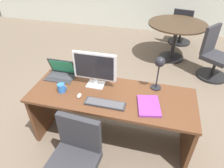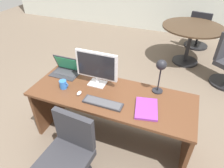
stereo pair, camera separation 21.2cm
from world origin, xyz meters
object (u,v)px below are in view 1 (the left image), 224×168
at_px(meeting_chair_far, 181,30).
at_px(office_chair, 75,165).
at_px(monitor, 95,68).
at_px(meeting_chair_near, 213,58).
at_px(laptop, 62,71).
at_px(coffee_mug, 61,88).
at_px(keyboard, 105,104).
at_px(desk, 112,106).
at_px(desk_lamp, 159,66).
at_px(book, 149,106).
at_px(mouse, 79,96).
at_px(meeting_table, 176,32).

bearing_deg(meeting_chair_far, office_chair, -105.36).
height_order(monitor, meeting_chair_near, monitor).
xyz_separation_m(laptop, coffee_mug, (0.15, -0.31, -0.02)).
bearing_deg(keyboard, monitor, 123.55).
relative_size(desk, meeting_chair_near, 1.96).
height_order(desk, meeting_chair_far, meeting_chair_far).
relative_size(monitor, coffee_mug, 4.45).
bearing_deg(laptop, monitor, -10.71).
xyz_separation_m(keyboard, office_chair, (-0.18, -0.50, -0.41)).
bearing_deg(keyboard, coffee_mug, 170.45).
bearing_deg(coffee_mug, office_chair, -58.53).
height_order(desk, desk_lamp, desk_lamp).
distance_m(keyboard, desk_lamp, 0.70).
xyz_separation_m(desk, office_chair, (-0.20, -0.73, -0.19)).
height_order(book, meeting_chair_far, meeting_chair_far).
bearing_deg(monitor, office_chair, -87.98).
distance_m(laptop, keyboard, 0.79).
distance_m(monitor, office_chair, 1.03).
relative_size(laptop, coffee_mug, 3.14).
xyz_separation_m(desk, book, (0.43, -0.15, 0.23)).
bearing_deg(meeting_chair_near, monitor, -132.60).
bearing_deg(desk_lamp, laptop, -179.93).
bearing_deg(meeting_chair_far, monitor, -109.39).
bearing_deg(meeting_chair_far, laptop, -117.25).
xyz_separation_m(laptop, desk_lamp, (1.18, 0.00, 0.24)).
relative_size(laptop, book, 0.98).
xyz_separation_m(desk_lamp, meeting_chair_far, (0.44, 3.13, -0.69)).
relative_size(mouse, meeting_chair_far, 0.09).
relative_size(desk_lamp, meeting_chair_near, 0.44).
xyz_separation_m(laptop, book, (1.13, -0.32, -0.06)).
height_order(coffee_mug, meeting_chair_near, meeting_chair_near).
distance_m(coffee_mug, meeting_chair_near, 2.88).
distance_m(laptop, coffee_mug, 0.34).
bearing_deg(meeting_table, book, -96.93).
relative_size(coffee_mug, meeting_chair_far, 0.13).
relative_size(desk, meeting_chair_far, 2.12).
distance_m(monitor, mouse, 0.36).
distance_m(keyboard, office_chair, 0.67).
height_order(monitor, meeting_table, monitor).
relative_size(coffee_mug, meeting_chair_near, 0.12).
bearing_deg(meeting_chair_near, book, -116.51).
height_order(desk, monitor, monitor).
bearing_deg(meeting_chair_far, meeting_chair_near, -69.06).
distance_m(monitor, keyboard, 0.43).
distance_m(laptop, meeting_chair_far, 3.55).
distance_m(desk, mouse, 0.44).
bearing_deg(meeting_table, desk_lamp, -96.74).
relative_size(mouse, office_chair, 0.09).
distance_m(desk, office_chair, 0.78).
bearing_deg(office_chair, desk, 74.88).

